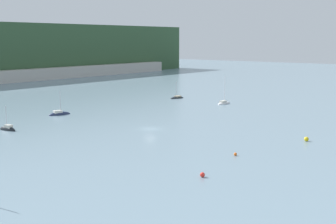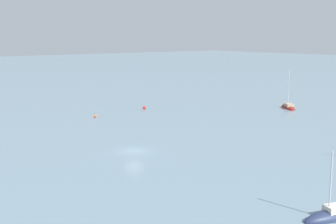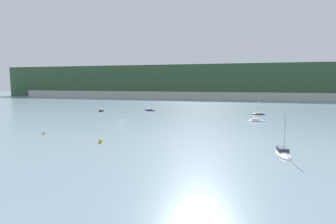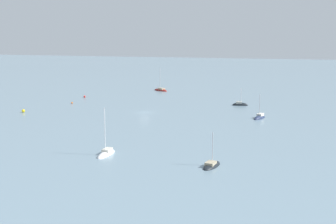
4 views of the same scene
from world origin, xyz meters
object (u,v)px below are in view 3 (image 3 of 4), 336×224
object	(u,v)px
sailboat_0	(101,111)
sailboat_4	(150,111)
mooring_buoy_0	(100,141)
sailboat_2	(257,121)
mooring_buoy_2	(44,133)
sailboat_5	(283,154)
sailboat_1	(258,115)

from	to	relation	value
sailboat_0	sailboat_4	world-z (taller)	sailboat_4
sailboat_0	mooring_buoy_0	bearing A→B (deg)	-157.34
sailboat_2	mooring_buoy_0	xyz separation A→B (m)	(-35.75, -41.66, 0.33)
mooring_buoy_0	sailboat_0	bearing A→B (deg)	118.70
sailboat_2	mooring_buoy_2	size ratio (longest dim) A/B	17.13
sailboat_4	sailboat_5	bearing A→B (deg)	-38.25
sailboat_1	mooring_buoy_0	xyz separation A→B (m)	(-37.52, -61.61, 0.37)
sailboat_4	mooring_buoy_0	xyz separation A→B (m)	(10.11, -64.40, 0.35)
sailboat_0	sailboat_1	world-z (taller)	sailboat_1
sailboat_5	mooring_buoy_0	bearing A→B (deg)	-92.27
sailboat_0	sailboat_2	distance (m)	68.11
sailboat_1	mooring_buoy_0	distance (m)	72.14
sailboat_1	sailboat_2	distance (m)	20.02
mooring_buoy_0	sailboat_4	bearing A→B (deg)	98.92
sailboat_2	mooring_buoy_0	world-z (taller)	sailboat_2
sailboat_4	sailboat_1	bearing A→B (deg)	12.05
sailboat_5	sailboat_2	bearing A→B (deg)	-179.94
sailboat_5	sailboat_4	bearing A→B (deg)	-145.79
mooring_buoy_0	sailboat_2	bearing A→B (deg)	49.37
mooring_buoy_2	sailboat_4	bearing A→B (deg)	81.58
sailboat_0	mooring_buoy_2	xyz separation A→B (m)	(11.89, -51.26, 0.17)
sailboat_2	sailboat_5	distance (m)	41.78
sailboat_0	sailboat_4	distance (m)	22.24
sailboat_5	mooring_buoy_2	xyz separation A→B (m)	(-56.26, 5.05, 0.14)
sailboat_5	mooring_buoy_0	size ratio (longest dim) A/B	9.51
sailboat_4	sailboat_5	distance (m)	80.06
sailboat_1	sailboat_5	distance (m)	61.69
sailboat_1	mooring_buoy_2	world-z (taller)	sailboat_1
sailboat_4	mooring_buoy_0	world-z (taller)	sailboat_4
sailboat_1	sailboat_4	world-z (taller)	sailboat_4
sailboat_2	sailboat_4	size ratio (longest dim) A/B	1.30
sailboat_0	sailboat_2	world-z (taller)	sailboat_2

